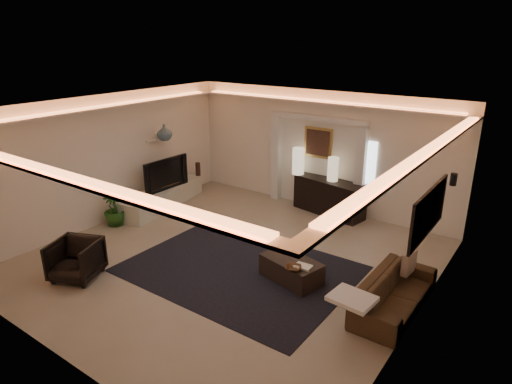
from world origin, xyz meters
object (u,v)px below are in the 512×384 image
Objects in this scene: coffee_table at (291,270)px; armchair at (76,260)px; sofa at (395,293)px; console at (329,198)px.

coffee_table is 3.81m from armchair.
armchair reaches higher than coffee_table.
armchair is at bearing -132.24° from coffee_table.
sofa is at bearing 19.61° from coffee_table.
console is 5.83m from armchair.
console is 1.66× the size of coffee_table.
armchair is at bearing -102.33° from console.
armchair is (-2.25, -5.37, -0.04)m from console.
sofa is at bearing -38.20° from console.
coffee_table is (-1.78, -0.19, -0.08)m from sofa.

